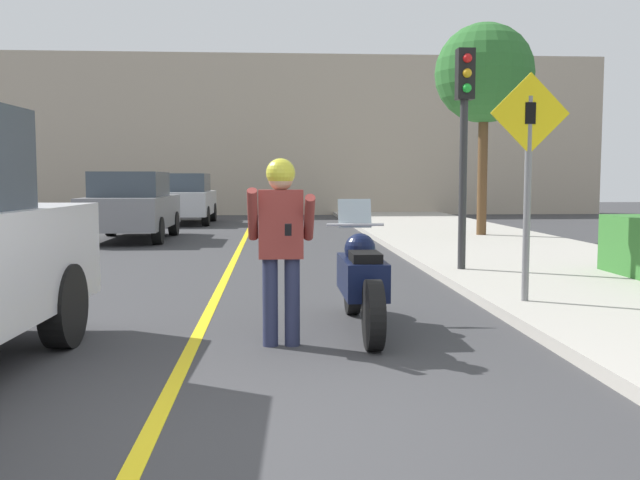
# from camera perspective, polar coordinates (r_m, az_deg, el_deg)

# --- Properties ---
(ground_plane) EXTENTS (80.00, 80.00, 0.00)m
(ground_plane) POSITION_cam_1_polar(r_m,az_deg,el_deg) (4.39, -5.63, -15.43)
(ground_plane) COLOR #38383A
(road_center_line) EXTENTS (0.12, 36.00, 0.01)m
(road_center_line) POSITION_cam_1_polar(r_m,az_deg,el_deg) (10.25, -7.87, -3.62)
(road_center_line) COLOR yellow
(road_center_line) RESTS_ON ground
(building_backdrop) EXTENTS (28.00, 1.20, 6.59)m
(building_backdrop) POSITION_cam_1_polar(r_m,az_deg,el_deg) (30.16, -4.02, 8.33)
(building_backdrop) COLOR #B2A38E
(building_backdrop) RESTS_ON ground
(motorcycle) EXTENTS (0.62, 2.34, 1.30)m
(motorcycle) POSITION_cam_1_polar(r_m,az_deg,el_deg) (7.18, 3.35, -3.20)
(motorcycle) COLOR black
(motorcycle) RESTS_ON ground
(person_biker) EXTENTS (0.59, 0.47, 1.71)m
(person_biker) POSITION_cam_1_polar(r_m,az_deg,el_deg) (6.43, -3.14, 0.63)
(person_biker) COLOR #282D4C
(person_biker) RESTS_ON ground
(crossing_sign) EXTENTS (0.91, 0.08, 2.58)m
(crossing_sign) POSITION_cam_1_polar(r_m,az_deg,el_deg) (8.42, 16.33, 5.80)
(crossing_sign) COLOR slate
(crossing_sign) RESTS_ON sidewalk_curb
(traffic_light) EXTENTS (0.26, 0.30, 3.35)m
(traffic_light) POSITION_cam_1_polar(r_m,az_deg,el_deg) (11.21, 11.48, 9.70)
(traffic_light) COLOR #2D2D30
(traffic_light) RESTS_ON sidewalk_curb
(street_tree) EXTENTS (2.41, 2.41, 5.16)m
(street_tree) POSITION_cam_1_polar(r_m,az_deg,el_deg) (18.29, 13.01, 12.79)
(street_tree) COLOR brown
(street_tree) RESTS_ON sidewalk_curb
(parked_car_grey) EXTENTS (1.88, 4.20, 1.68)m
(parked_car_grey) POSITION_cam_1_polar(r_m,az_deg,el_deg) (18.19, -14.82, 2.69)
(parked_car_grey) COLOR black
(parked_car_grey) RESTS_ON ground
(parked_car_silver) EXTENTS (1.88, 4.20, 1.68)m
(parked_car_silver) POSITION_cam_1_polar(r_m,az_deg,el_deg) (24.34, -10.80, 3.31)
(parked_car_silver) COLOR black
(parked_car_silver) RESTS_ON ground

